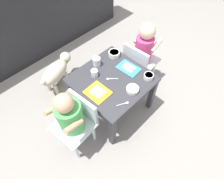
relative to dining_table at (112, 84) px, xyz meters
name	(u,v)px	position (x,y,z in m)	size (l,w,h in m)	color
ground_plane	(112,106)	(0.00, 0.00, -0.35)	(7.00, 7.00, 0.00)	gray
kitchen_cabinet_back	(29,10)	(0.00, 1.24, 0.16)	(2.25, 0.33, 1.03)	#232326
dining_table	(112,84)	(0.00, 0.00, 0.00)	(0.58, 0.58, 0.42)	#333338
seated_child_left	(71,116)	(-0.45, -0.04, 0.07)	(0.31, 0.31, 0.68)	silver
seated_child_right	(143,49)	(0.45, 0.04, 0.08)	(0.30, 0.30, 0.69)	silver
dog	(56,71)	(-0.19, 0.61, -0.16)	(0.44, 0.26, 0.30)	beige
food_tray_left	(98,92)	(-0.18, -0.02, 0.08)	(0.16, 0.18, 0.02)	gold
food_tray_right	(128,68)	(0.18, -0.02, 0.08)	(0.14, 0.20, 0.02)	#388CD8
water_cup_left	(97,62)	(0.02, 0.21, 0.10)	(0.07, 0.07, 0.07)	white
water_cup_right	(94,73)	(-0.08, 0.13, 0.10)	(0.06, 0.06, 0.06)	white
cereal_bowl_left_side	(114,54)	(0.21, 0.18, 0.09)	(0.10, 0.10, 0.04)	white
cereal_bowl_right_side	(149,76)	(0.22, -0.21, 0.09)	(0.08, 0.08, 0.04)	white
veggie_bowl_near	(133,89)	(0.03, -0.20, 0.09)	(0.10, 0.10, 0.03)	silver
spoon_by_left_tray	(124,104)	(-0.11, -0.23, 0.07)	(0.09, 0.06, 0.01)	silver
spoon_by_right_tray	(111,79)	(-0.01, 0.00, 0.07)	(0.08, 0.08, 0.01)	silver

